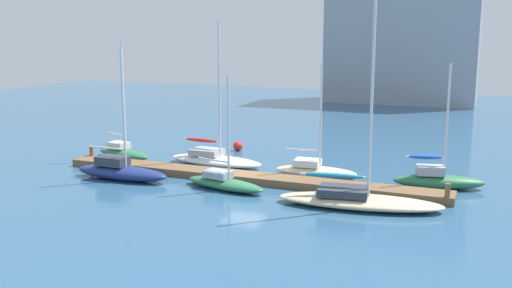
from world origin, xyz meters
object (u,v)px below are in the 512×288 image
object	(u,v)px
sailboat_0	(123,151)
harbor_building_distant	(403,29)
sailboat_4	(315,170)
sailboat_3	(224,182)
sailboat_1	(121,171)
sailboat_6	(437,179)
sailboat_5	(357,198)
mooring_buoy_red	(238,146)
sailboat_2	(214,158)

from	to	relation	value
sailboat_0	harbor_building_distant	size ratio (longest dim) A/B	0.45
sailboat_4	sailboat_0	bearing A→B (deg)	177.11
sailboat_0	sailboat_4	size ratio (longest dim) A/B	1.18
sailboat_3	sailboat_4	distance (m)	6.45
sailboat_1	harbor_building_distant	bearing A→B (deg)	78.53
sailboat_4	sailboat_6	xyz separation A→B (m)	(7.60, 0.04, 0.13)
sailboat_5	harbor_building_distant	distance (m)	50.16
mooring_buoy_red	harbor_building_distant	world-z (taller)	harbor_building_distant
sailboat_0	sailboat_3	distance (m)	11.78
sailboat_3	harbor_building_distant	xyz separation A→B (m)	(2.60, 48.48, 9.17)
sailboat_0	mooring_buoy_red	size ratio (longest dim) A/B	11.33
sailboat_3	sailboat_5	distance (m)	8.11
sailboat_2	sailboat_6	world-z (taller)	sailboat_2
sailboat_1	sailboat_4	bearing A→B (deg)	25.79
sailboat_4	mooring_buoy_red	size ratio (longest dim) A/B	9.65
sailboat_1	sailboat_5	bearing A→B (deg)	-0.78
sailboat_4	sailboat_5	distance (m)	6.89
mooring_buoy_red	sailboat_0	bearing A→B (deg)	-139.09
sailboat_1	sailboat_2	size ratio (longest dim) A/B	0.83
sailboat_1	sailboat_3	distance (m)	7.09
sailboat_6	harbor_building_distant	bearing A→B (deg)	88.05
sailboat_4	mooring_buoy_red	xyz separation A→B (m)	(-8.02, 5.74, -0.08)
sailboat_0	sailboat_1	xyz separation A→B (m)	(3.60, -5.38, 0.06)
sailboat_0	sailboat_5	size ratio (longest dim) A/B	0.65
sailboat_0	sailboat_2	size ratio (longest dim) A/B	0.87
sailboat_0	sailboat_4	world-z (taller)	sailboat_0
sailboat_6	mooring_buoy_red	distance (m)	16.63
sailboat_3	harbor_building_distant	size ratio (longest dim) A/B	0.35
sailboat_6	sailboat_0	bearing A→B (deg)	166.54
sailboat_1	sailboat_2	xyz separation A→B (m)	(3.68, 5.86, -0.07)
sailboat_4	sailboat_3	bearing A→B (deg)	-131.84
sailboat_0	sailboat_6	world-z (taller)	sailboat_0
sailboat_1	sailboat_2	distance (m)	6.92
sailboat_0	sailboat_4	distance (m)	14.71
sailboat_3	sailboat_6	world-z (taller)	sailboat_6
sailboat_2	sailboat_3	bearing A→B (deg)	-55.05
sailboat_6	sailboat_2	bearing A→B (deg)	164.83
sailboat_6	mooring_buoy_red	xyz separation A→B (m)	(-15.62, 5.70, -0.21)
sailboat_1	harbor_building_distant	xyz separation A→B (m)	(9.67, 48.89, 9.04)
harbor_building_distant	sailboat_5	bearing A→B (deg)	-83.60
sailboat_5	sailboat_4	bearing A→B (deg)	118.44
mooring_buoy_red	sailboat_3	bearing A→B (deg)	-69.68
sailboat_5	sailboat_3	bearing A→B (deg)	168.56
sailboat_1	sailboat_4	distance (m)	12.36
sailboat_5	mooring_buoy_red	distance (m)	16.54
sailboat_3	sailboat_5	bearing A→B (deg)	7.62
sailboat_2	mooring_buoy_red	size ratio (longest dim) A/B	13.05
sailboat_6	sailboat_5	bearing A→B (deg)	-136.00
sailboat_1	sailboat_5	size ratio (longest dim) A/B	0.61
sailboat_2	sailboat_6	xyz separation A→B (m)	(15.03, -0.38, 0.08)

